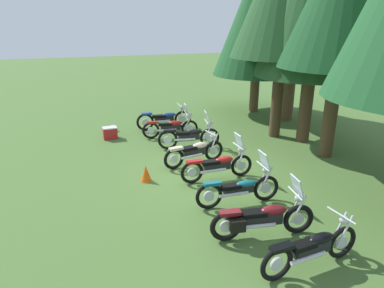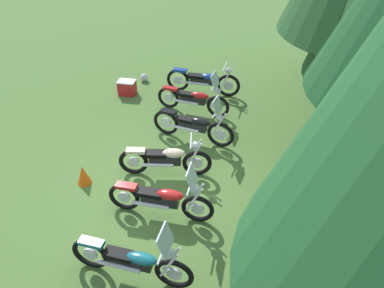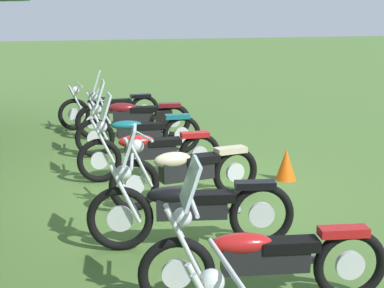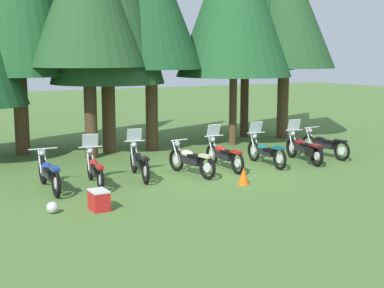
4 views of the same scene
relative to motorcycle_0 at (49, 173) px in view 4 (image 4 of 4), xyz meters
The scene contains 14 objects.
ground_plane 4.85m from the motorcycle_0, ahead, with size 80.00×80.00×0.00m, color #4C7033.
motorcycle_0 is the anchor object (origin of this frame).
motorcycle_1 1.24m from the motorcycle_0, ahead, with size 0.66×2.22×1.35m.
motorcycle_2 2.67m from the motorcycle_0, ahead, with size 0.69×2.25×1.37m.
motorcycle_3 4.17m from the motorcycle_0, ahead, with size 0.66×2.16×1.00m.
motorcycle_4 5.46m from the motorcycle_0, ahead, with size 0.68×2.24×1.35m.
motorcycle_5 6.99m from the motorcycle_0, ahead, with size 0.67×2.24×1.36m.
motorcycle_6 8.42m from the motorcycle_0, ahead, with size 0.81×2.30×1.36m.
motorcycle_7 9.61m from the motorcycle_0, ahead, with size 0.68×2.24×1.00m.
pine_tree_4 8.25m from the motorcycle_0, 41.13° to the left, with size 3.81×3.81×7.83m.
pine_tree_7 13.01m from the motorcycle_0, 21.77° to the left, with size 4.23×4.23×7.93m.
picnic_cooler 2.46m from the motorcycle_0, 77.63° to the right, with size 0.38×0.55×0.47m.
traffic_cone 5.22m from the motorcycle_0, 21.76° to the right, with size 0.32×0.32×0.48m, color #EA590F.
dropped_helmet 2.23m from the motorcycle_0, 102.77° to the right, with size 0.27×0.27×0.27m, color silver.
Camera 4 is at (-8.35, -14.16, 3.55)m, focal length 51.51 mm.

